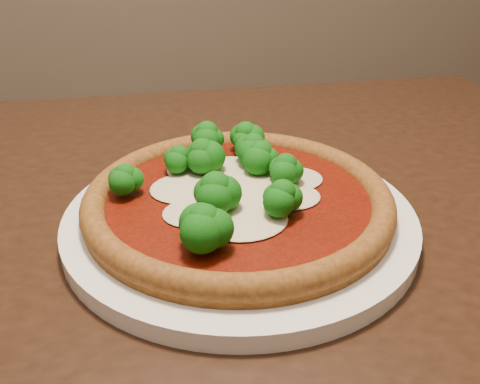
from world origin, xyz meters
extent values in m
cube|color=black|center=(0.18, 0.01, 0.73)|extent=(1.10, 0.86, 0.04)
cylinder|color=black|center=(0.68, 0.36, 0.35)|extent=(0.06, 0.06, 0.71)
cylinder|color=white|center=(0.21, -0.03, 0.76)|extent=(0.35, 0.35, 0.02)
cylinder|color=brown|center=(0.21, -0.02, 0.77)|extent=(0.30, 0.30, 0.01)
torus|color=brown|center=(0.21, -0.02, 0.78)|extent=(0.31, 0.31, 0.02)
cylinder|color=#601004|center=(0.21, -0.02, 0.78)|extent=(0.26, 0.26, 0.00)
ellipsoid|color=beige|center=(0.27, 0.00, 0.78)|extent=(0.06, 0.06, 0.00)
ellipsoid|color=beige|center=(0.26, -0.03, 0.78)|extent=(0.06, 0.05, 0.00)
ellipsoid|color=beige|center=(0.21, -0.01, 0.78)|extent=(0.11, 0.10, 0.01)
ellipsoid|color=beige|center=(0.25, 0.02, 0.78)|extent=(0.07, 0.06, 0.01)
ellipsoid|color=beige|center=(0.16, -0.05, 0.78)|extent=(0.06, 0.05, 0.00)
ellipsoid|color=beige|center=(0.21, 0.04, 0.78)|extent=(0.07, 0.06, 0.01)
ellipsoid|color=beige|center=(0.20, -0.07, 0.78)|extent=(0.09, 0.08, 0.01)
ellipsoid|color=beige|center=(0.17, 0.04, 0.78)|extent=(0.06, 0.05, 0.00)
ellipsoid|color=beige|center=(0.16, 0.00, 0.78)|extent=(0.07, 0.07, 0.01)
ellipsoid|color=#137512|center=(0.26, -0.01, 0.80)|extent=(0.04, 0.04, 0.04)
ellipsoid|color=#137512|center=(0.10, 0.01, 0.80)|extent=(0.04, 0.04, 0.03)
ellipsoid|color=#137512|center=(0.16, -0.10, 0.81)|extent=(0.05, 0.05, 0.04)
ellipsoid|color=#137512|center=(0.24, -0.07, 0.81)|extent=(0.04, 0.04, 0.04)
ellipsoid|color=#137512|center=(0.24, 0.04, 0.81)|extent=(0.04, 0.04, 0.04)
ellipsoid|color=#137512|center=(0.20, 0.09, 0.81)|extent=(0.05, 0.05, 0.04)
ellipsoid|color=#137512|center=(0.16, 0.04, 0.80)|extent=(0.04, 0.04, 0.03)
ellipsoid|color=#137512|center=(0.18, 0.04, 0.81)|extent=(0.05, 0.05, 0.04)
ellipsoid|color=#137512|center=(0.24, 0.02, 0.81)|extent=(0.04, 0.04, 0.04)
ellipsoid|color=#137512|center=(0.24, 0.08, 0.81)|extent=(0.04, 0.04, 0.04)
ellipsoid|color=#137512|center=(0.18, -0.05, 0.81)|extent=(0.05, 0.05, 0.04)
camera|label=1|loc=(0.12, -0.48, 1.04)|focal=40.00mm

